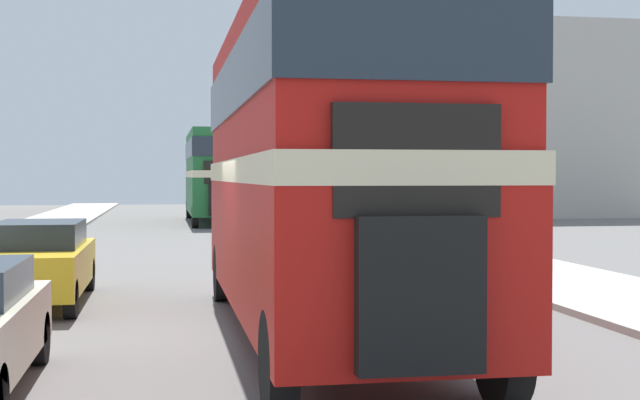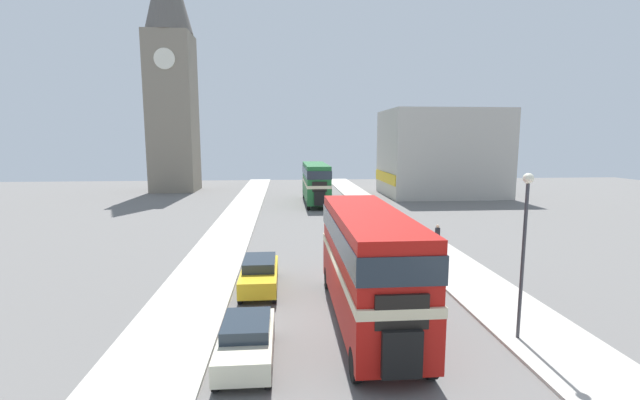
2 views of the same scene
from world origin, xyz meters
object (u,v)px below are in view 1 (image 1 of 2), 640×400
at_px(pedestrian_walking, 494,223).
at_px(car_parked_mid, 38,261).
at_px(bus_distant, 214,169).
at_px(bicycle_on_pavement, 406,228).
at_px(double_decker_bus, 320,154).

bearing_deg(pedestrian_walking, car_parked_mid, -150.73).
xyz_separation_m(bus_distant, car_parked_mid, (-4.71, -27.58, -1.86)).
bearing_deg(bicycle_on_pavement, double_decker_bus, -109.24).
bearing_deg(bus_distant, car_parked_mid, -99.69).
bearing_deg(pedestrian_walking, bicycle_on_pavement, 92.74).
bearing_deg(double_decker_bus, bicycle_on_pavement, 70.76).
distance_m(bus_distant, pedestrian_walking, 22.39).
height_order(car_parked_mid, bicycle_on_pavement, car_parked_mid).
height_order(pedestrian_walking, bicycle_on_pavement, pedestrian_walking).
height_order(double_decker_bus, bicycle_on_pavement, double_decker_bus).
bearing_deg(car_parked_mid, bus_distant, 80.31).
distance_m(double_decker_bus, car_parked_mid, 6.33).
relative_size(double_decker_bus, car_parked_mid, 2.22).
height_order(double_decker_bus, car_parked_mid, double_decker_bus).
distance_m(double_decker_bus, bicycle_on_pavement, 18.95).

